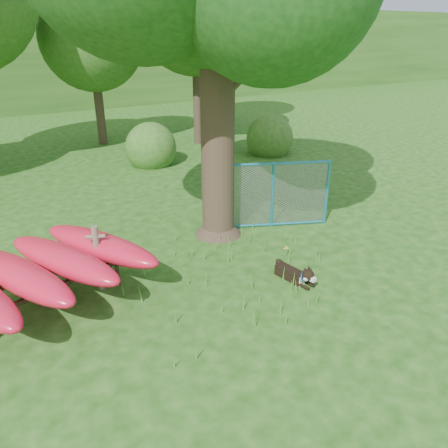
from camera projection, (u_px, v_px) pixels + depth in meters
ground at (250, 302)px, 7.69m from camera, size 80.00×80.00×0.00m
wooden_post at (98, 256)px, 7.83m from camera, size 0.34×0.19×1.25m
kayak_rack at (42, 268)px, 7.30m from camera, size 3.83×3.43×0.97m
husky_dog at (296, 274)px, 8.25m from camera, size 0.34×1.00×0.44m
fence_section at (273, 195)px, 10.36m from camera, size 2.55×1.19×2.69m
wildflower_clump at (286, 249)px, 9.17m from camera, size 0.10×0.09×0.22m
bg_tree_c at (92, 39)px, 16.86m from camera, size 4.00×4.00×6.12m
bg_tree_d at (195, 11)px, 16.60m from camera, size 4.80×4.80×7.50m
bg_tree_e at (221, 11)px, 20.32m from camera, size 4.60×4.60×7.55m
shrub_right at (269, 153)px, 17.05m from camera, size 1.80×1.80×1.80m
shrub_mid at (152, 164)px, 15.65m from camera, size 1.80×1.80×1.80m
wooded_hillside at (3, 55)px, 28.24m from camera, size 80.00×12.00×6.00m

